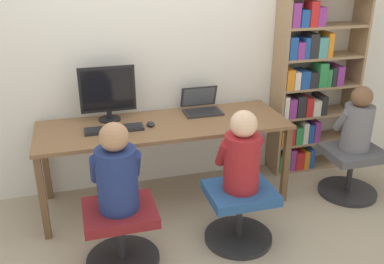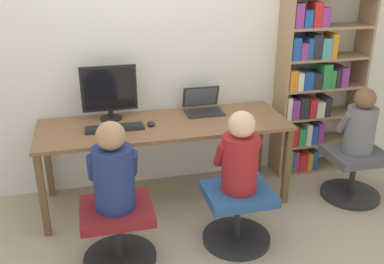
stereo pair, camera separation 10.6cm
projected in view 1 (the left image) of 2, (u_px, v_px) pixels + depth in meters
ground_plane at (175, 220)px, 3.43m from camera, size 14.00×14.00×0.00m
wall_back at (152, 41)px, 3.59m from camera, size 10.00×0.05×2.60m
desk at (164, 131)px, 3.49m from camera, size 2.02×0.68×0.71m
desktop_monitor at (108, 93)px, 3.45m from camera, size 0.45×0.18×0.45m
laptop at (202, 107)px, 3.70m from camera, size 0.32×0.27×0.21m
keyboard at (114, 129)px, 3.32m from camera, size 0.45×0.14×0.03m
computer_mouse_by_keyboard at (151, 124)px, 3.41m from camera, size 0.06×0.09×0.03m
office_chair_left at (121, 232)px, 2.88m from camera, size 0.50×0.50×0.43m
office_chair_right at (239, 211)px, 3.11m from camera, size 0.50×0.50×0.43m
person_at_monitor at (117, 172)px, 2.71m from camera, size 0.32×0.29×0.60m
person_at_laptop at (242, 155)px, 2.94m from camera, size 0.31×0.27×0.59m
bookshelf at (309, 89)px, 3.98m from camera, size 0.81×0.26×1.67m
office_chair_side at (351, 169)px, 3.73m from camera, size 0.50×0.50×0.43m
person_near_shelf at (358, 122)px, 3.57m from camera, size 0.30×0.26×0.56m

